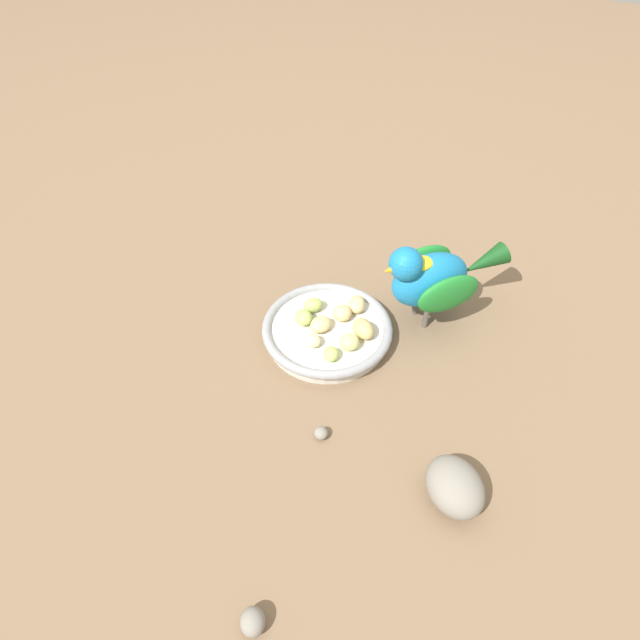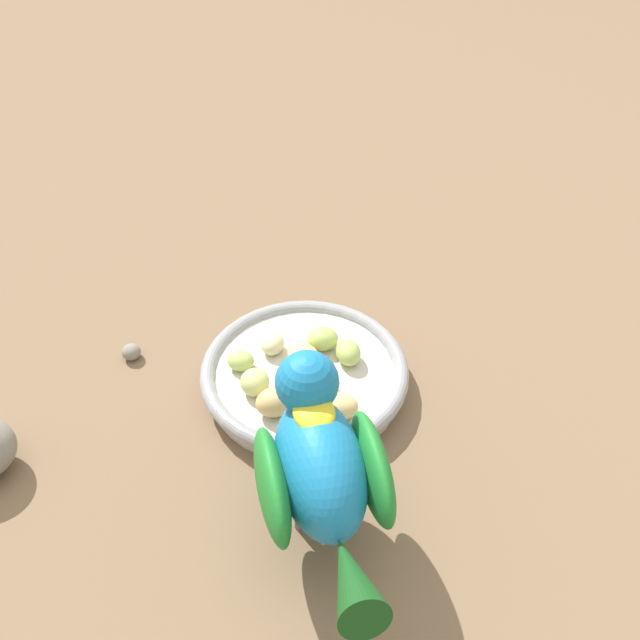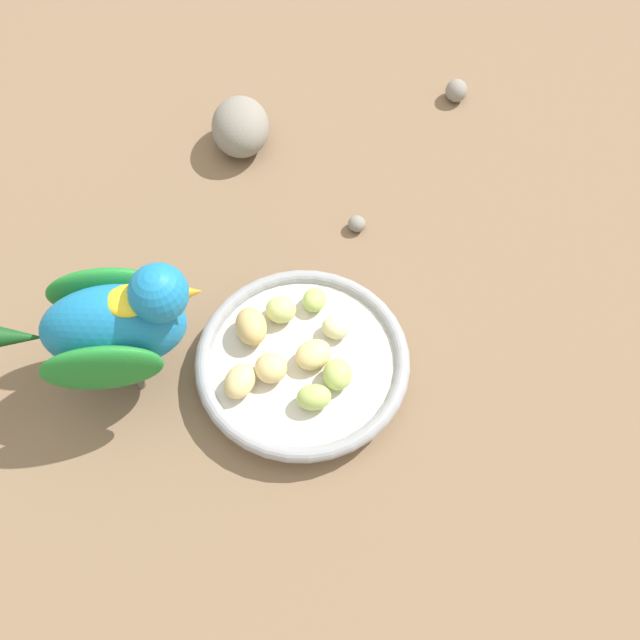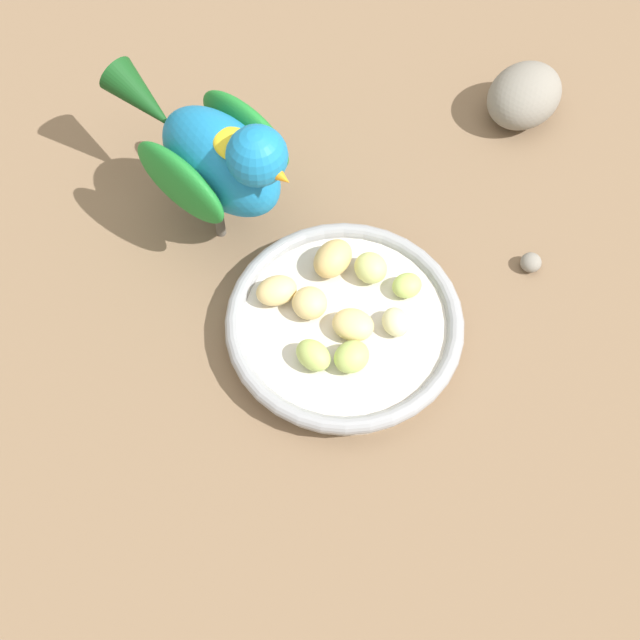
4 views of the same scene
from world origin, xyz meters
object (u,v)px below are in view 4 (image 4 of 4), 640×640
apple_piece_3 (352,357)px  pebble_0 (531,262)px  feeding_bowl (344,326)px  apple_piece_0 (396,322)px  parrot (217,155)px  rock_large (524,96)px  apple_piece_1 (353,325)px  apple_piece_4 (310,305)px  apple_piece_8 (276,291)px  apple_piece_6 (371,268)px  apple_piece_7 (407,286)px  apple_piece_5 (334,259)px  apple_piece_2 (313,355)px

apple_piece_3 → pebble_0: (-0.10, 0.15, -0.02)m
feeding_bowl → apple_piece_0: (0.00, 0.04, 0.01)m
parrot → rock_large: bearing=65.9°
apple_piece_0 → apple_piece_1: 0.03m
apple_piece_4 → rock_large: size_ratio=0.36×
apple_piece_0 → parrot: (-0.12, -0.14, 0.05)m
rock_large → pebble_0: size_ratio=4.28×
apple_piece_3 → apple_piece_8: 0.08m
apple_piece_1 → apple_piece_8: apple_piece_8 is taller
apple_piece_3 → rock_large: bearing=149.4°
apple_piece_6 → apple_piece_7: size_ratio=1.14×
parrot → apple_piece_5: bearing=7.4°
feeding_bowl → apple_piece_0: 0.04m
apple_piece_6 → apple_piece_8: bearing=-74.1°
rock_large → apple_piece_0: bearing=-27.7°
feeding_bowl → apple_piece_0: bearing=84.0°
apple_piece_5 → apple_piece_8: (0.03, -0.05, -0.00)m
apple_piece_5 → apple_piece_7: size_ratio=1.53×
pebble_0 → feeding_bowl: bearing=-67.2°
feeding_bowl → apple_piece_3: bearing=7.9°
apple_piece_0 → apple_piece_2: (0.03, -0.06, 0.00)m
apple_piece_5 → parrot: size_ratio=0.22×
apple_piece_7 → apple_piece_0: bearing=-16.9°
feeding_bowl → rock_large: 0.29m
feeding_bowl → apple_piece_0: size_ratio=7.66×
pebble_0 → apple_piece_8: bearing=-78.5°
apple_piece_4 → apple_piece_6: size_ratio=1.01×
apple_piece_8 → pebble_0: (-0.04, 0.21, -0.02)m
feeding_bowl → rock_large: rock_large is taller
apple_piece_2 → apple_piece_3: 0.03m
apple_piece_6 → parrot: size_ratio=0.16×
apple_piece_8 → rock_large: 0.31m
apple_piece_4 → apple_piece_5: size_ratio=0.75×
apple_piece_1 → rock_large: rock_large is taller
apple_piece_4 → pebble_0: apple_piece_4 is taller
apple_piece_8 → rock_large: rock_large is taller
apple_piece_6 → pebble_0: (-0.02, 0.14, -0.02)m
apple_piece_4 → apple_piece_6: bearing=125.3°
parrot → rock_large: parrot is taller
apple_piece_2 → apple_piece_6: 0.09m
apple_piece_2 → apple_piece_5: size_ratio=0.79×
apple_piece_4 → apple_piece_1: bearing=63.1°
apple_piece_4 → rock_large: (-0.23, 0.19, -0.00)m
apple_piece_4 → feeding_bowl: bearing=70.3°
apple_piece_7 → pebble_0: (-0.04, 0.11, -0.02)m
feeding_bowl → rock_large: (-0.24, 0.17, 0.01)m
apple_piece_0 → apple_piece_6: bearing=-159.1°
apple_piece_5 → apple_piece_6: (0.01, 0.03, -0.00)m
apple_piece_8 → apple_piece_1: bearing=63.4°
apple_piece_8 → rock_large: bearing=134.0°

